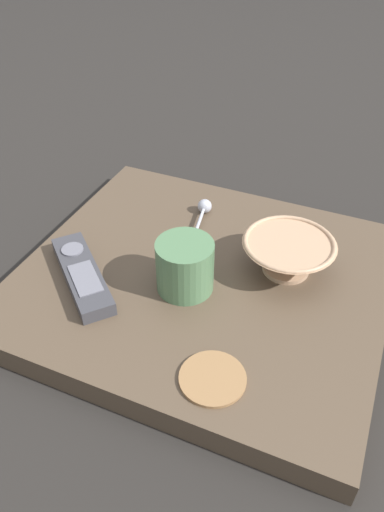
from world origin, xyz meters
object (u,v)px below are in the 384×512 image
tv_remote_near (82,274)px  drink_coaster (213,378)px  cereal_bowl (288,254)px  coffee_mug (185,266)px  teaspoon (204,209)px

tv_remote_near → drink_coaster: tv_remote_near is taller
cereal_bowl → coffee_mug: bearing=-52.8°
coffee_mug → tv_remote_near: (0.05, -0.16, -0.03)m
teaspoon → drink_coaster: size_ratio=1.31×
cereal_bowl → coffee_mug: 0.17m
drink_coaster → cereal_bowl: bearing=173.2°
tv_remote_near → drink_coaster: size_ratio=2.00×
teaspoon → drink_coaster: bearing=24.1°
cereal_bowl → coffee_mug: coffee_mug is taller
drink_coaster → tv_remote_near: bearing=-110.3°
cereal_bowl → coffee_mug: size_ratio=1.67×
tv_remote_near → drink_coaster: (0.10, 0.27, -0.01)m
cereal_bowl → tv_remote_near: size_ratio=0.84×
cereal_bowl → drink_coaster: 0.26m
drink_coaster → teaspoon: bearing=-155.9°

